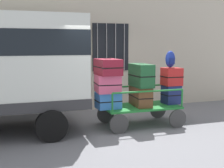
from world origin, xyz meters
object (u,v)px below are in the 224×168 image
suitcase_midleft_bottom (140,96)px  backpack (170,59)px  suitcase_center_bottom (171,94)px  suitcase_left_middle (107,83)px  suitcase_left_bottom (108,100)px  suitcase_midleft_middle (141,75)px  luggage_cart (141,110)px  suitcase_center_middle (172,77)px  suitcase_left_top (108,67)px

suitcase_midleft_bottom → backpack: 1.27m
suitcase_center_bottom → suitcase_left_middle: bearing=179.2°
suitcase_left_bottom → suitcase_center_bottom: suitcase_center_bottom is taller
suitcase_center_bottom → suitcase_midleft_bottom: bearing=179.2°
suitcase_center_bottom → suitcase_midleft_middle: bearing=-178.5°
luggage_cart → suitcase_left_bottom: bearing=-178.7°
luggage_cart → suitcase_center_middle: bearing=0.3°
suitcase_left_middle → suitcase_center_middle: (1.79, -0.03, 0.11)m
suitcase_left_middle → suitcase_center_bottom: bearing=-0.8°
suitcase_left_top → suitcase_center_bottom: bearing=0.5°
suitcase_left_middle → suitcase_center_middle: size_ratio=1.58×
suitcase_center_middle → luggage_cart: bearing=-179.7°
backpack → luggage_cart: bearing=-177.5°
suitcase_left_bottom → suitcase_center_bottom: bearing=0.9°
suitcase_left_bottom → luggage_cart: bearing=1.3°
suitcase_center_bottom → backpack: size_ratio=1.13×
suitcase_left_middle → suitcase_left_top: size_ratio=0.95×
luggage_cart → backpack: 1.56m
suitcase_left_top → suitcase_center_bottom: size_ratio=1.59×
suitcase_midleft_bottom → suitcase_center_middle: bearing=-1.0°
suitcase_center_bottom → suitcase_center_middle: 0.48m
suitcase_midleft_middle → suitcase_center_middle: size_ratio=1.69×
backpack → suitcase_left_bottom: bearing=-178.1°
luggage_cart → suitcase_center_bottom: size_ratio=4.10×
suitcase_left_middle → suitcase_left_top: suitcase_left_top is taller
suitcase_left_bottom → suitcase_left_top: suitcase_left_top is taller
suitcase_midleft_bottom → suitcase_left_middle: bearing=179.3°
suitcase_midleft_middle → suitcase_center_bottom: 1.05m
luggage_cart → suitcase_center_middle: (0.89, 0.00, 0.84)m
suitcase_left_top → suitcase_midleft_bottom: bearing=1.8°
suitcase_midleft_bottom → suitcase_midleft_middle: (-0.00, -0.04, 0.54)m
suitcase_midleft_bottom → suitcase_center_middle: (0.89, -0.02, 0.48)m
suitcase_left_bottom → suitcase_midleft_bottom: 0.89m
suitcase_midleft_bottom → suitcase_midleft_middle: 0.55m
suitcase_left_middle → suitcase_center_bottom: (1.79, -0.02, -0.37)m
suitcase_left_middle → suitcase_midleft_middle: bearing=-3.0°
suitcase_midleft_bottom → suitcase_midleft_middle: suitcase_midleft_middle is taller
suitcase_left_top → suitcase_midleft_middle: 0.92m
suitcase_left_bottom → backpack: (1.75, 0.06, 0.99)m
luggage_cart → suitcase_center_bottom: (0.89, 0.01, 0.36)m
suitcase_left_top → luggage_cart: bearing=0.6°
suitcase_midleft_bottom → suitcase_center_bottom: 0.89m
suitcase_midleft_bottom → suitcase_center_middle: 1.01m
luggage_cart → suitcase_midleft_middle: bearing=-90.0°
suitcase_left_bottom → suitcase_left_top: size_ratio=0.76×
suitcase_center_middle → backpack: bearing=134.4°
suitcase_midleft_bottom → backpack: bearing=1.2°
suitcase_center_bottom → backpack: (-0.03, 0.03, 0.94)m
suitcase_left_bottom → suitcase_center_middle: size_ratio=1.26×
luggage_cart → suitcase_center_bottom: suitcase_center_bottom is taller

